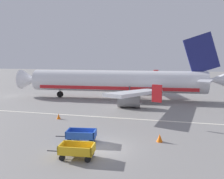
% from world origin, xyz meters
% --- Properties ---
extents(ground_plane, '(220.00, 220.00, 0.00)m').
position_xyz_m(ground_plane, '(0.00, 0.00, 0.00)').
color(ground_plane, gray).
extents(apron_stripe, '(120.00, 0.36, 0.01)m').
position_xyz_m(apron_stripe, '(0.00, 9.61, 0.01)').
color(apron_stripe, silver).
rests_on(apron_stripe, ground).
extents(airplane, '(37.65, 30.23, 11.34)m').
position_xyz_m(airplane, '(-2.67, 22.42, 3.05)').
color(airplane, silver).
rests_on(airplane, ground).
extents(baggage_cart_nearest, '(3.60, 1.63, 1.07)m').
position_xyz_m(baggage_cart_nearest, '(-1.05, -2.34, 0.60)').
color(baggage_cart_nearest, gold).
rests_on(baggage_cart_nearest, ground).
extents(baggage_cart_second_in_row, '(3.62, 1.73, 1.07)m').
position_xyz_m(baggage_cart_second_in_row, '(-1.96, 0.88, 0.60)').
color(baggage_cart_second_in_row, '#234CB2').
rests_on(baggage_cart_second_in_row, ground).
extents(traffic_cone_near_plane, '(0.54, 0.54, 0.71)m').
position_xyz_m(traffic_cone_near_plane, '(4.65, 2.58, 0.35)').
color(traffic_cone_near_plane, orange).
rests_on(traffic_cone_near_plane, ground).
extents(traffic_cone_mid_apron, '(0.49, 0.49, 0.65)m').
position_xyz_m(traffic_cone_mid_apron, '(-7.42, 7.51, 0.32)').
color(traffic_cone_mid_apron, orange).
rests_on(traffic_cone_mid_apron, ground).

